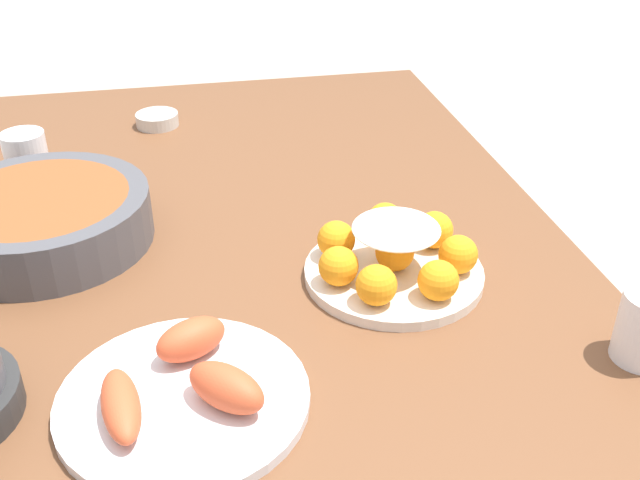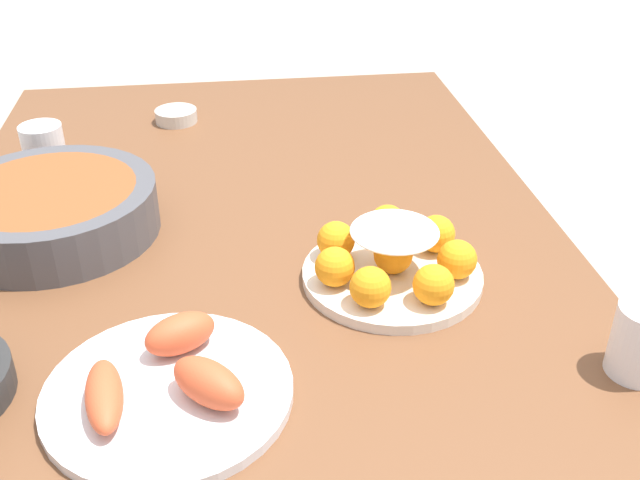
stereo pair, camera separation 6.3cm
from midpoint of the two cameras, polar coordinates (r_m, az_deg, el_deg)
The scene contains 6 objects.
dining_table at distance 1.21m, azimuth -3.46°, elevation -3.69°, with size 1.56×1.00×0.72m.
cake_plate at distance 1.07m, azimuth 7.26°, elevation -1.59°, with size 0.26×0.26×0.09m.
serving_bowl at distance 1.24m, azimuth -18.44°, elevation 2.24°, with size 0.33×0.33×0.08m.
sauce_bowl at distance 1.64m, azimuth -9.82°, elevation 9.34°, with size 0.09×0.09×0.03m.
seafood_platter at distance 0.90m, azimuth -9.45°, elevation -10.82°, with size 0.29×0.29×0.06m.
cup_far at distance 1.48m, azimuth -19.18°, elevation 6.72°, with size 0.08×0.08×0.08m.
Camera 2 is at (-1.00, 0.03, 1.33)m, focal length 42.00 mm.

